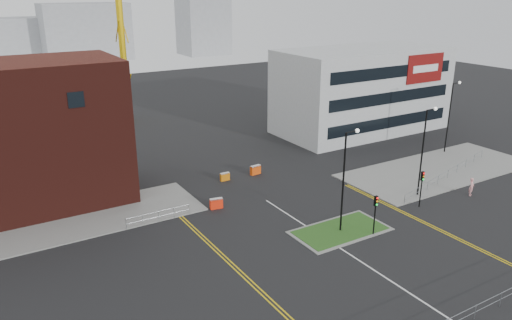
# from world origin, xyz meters

# --- Properties ---
(ground) EXTENTS (200.00, 200.00, 0.00)m
(ground) POSITION_xyz_m (0.00, 0.00, 0.00)
(ground) COLOR black
(ground) RESTS_ON ground
(pavement_left) EXTENTS (28.00, 8.00, 0.12)m
(pavement_left) POSITION_xyz_m (-20.00, 22.00, 0.06)
(pavement_left) COLOR slate
(pavement_left) RESTS_ON ground
(pavement_right) EXTENTS (24.00, 10.00, 0.12)m
(pavement_right) POSITION_xyz_m (22.00, 14.00, 0.06)
(pavement_right) COLOR slate
(pavement_right) RESTS_ON ground
(island_kerb) EXTENTS (8.60, 4.60, 0.08)m
(island_kerb) POSITION_xyz_m (2.00, 8.00, 0.04)
(island_kerb) COLOR slate
(island_kerb) RESTS_ON ground
(grass_island) EXTENTS (8.00, 4.00, 0.12)m
(grass_island) POSITION_xyz_m (2.00, 8.00, 0.06)
(grass_island) COLOR #1D4717
(grass_island) RESTS_ON ground
(office_block) EXTENTS (25.00, 12.20, 12.00)m
(office_block) POSITION_xyz_m (26.01, 31.97, 6.00)
(office_block) COLOR silver
(office_block) RESTS_ON ground
(streetlamp_island) EXTENTS (1.46, 0.36, 9.18)m
(streetlamp_island) POSITION_xyz_m (2.22, 8.00, 5.41)
(streetlamp_island) COLOR black
(streetlamp_island) RESTS_ON ground
(streetlamp_right_near) EXTENTS (1.46, 0.36, 9.18)m
(streetlamp_right_near) POSITION_xyz_m (14.22, 10.00, 5.41)
(streetlamp_right_near) COLOR black
(streetlamp_right_near) RESTS_ON ground
(streetlamp_right_far) EXTENTS (1.46, 0.36, 9.18)m
(streetlamp_right_far) POSITION_xyz_m (28.22, 18.00, 5.41)
(streetlamp_right_far) COLOR black
(streetlamp_right_far) RESTS_ON ground
(traffic_light_island) EXTENTS (0.28, 0.33, 3.65)m
(traffic_light_island) POSITION_xyz_m (4.00, 5.98, 2.57)
(traffic_light_island) COLOR black
(traffic_light_island) RESTS_ON ground
(traffic_light_right) EXTENTS (0.28, 0.33, 3.65)m
(traffic_light_right) POSITION_xyz_m (12.00, 7.98, 2.57)
(traffic_light_right) COLOR black
(traffic_light_right) RESTS_ON ground
(railing_front) EXTENTS (24.05, 0.05, 1.10)m
(railing_front) POSITION_xyz_m (0.00, -6.00, 0.78)
(railing_front) COLOR gray
(railing_front) RESTS_ON ground
(railing_left) EXTENTS (6.05, 0.05, 1.10)m
(railing_left) POSITION_xyz_m (-11.00, 18.00, 0.74)
(railing_left) COLOR gray
(railing_left) RESTS_ON ground
(railing_right) EXTENTS (19.05, 5.05, 1.10)m
(railing_right) POSITION_xyz_m (20.50, 11.50, 0.78)
(railing_right) COLOR gray
(railing_right) RESTS_ON ground
(centre_line) EXTENTS (0.15, 30.00, 0.01)m
(centre_line) POSITION_xyz_m (0.00, 2.00, 0.01)
(centre_line) COLOR silver
(centre_line) RESTS_ON ground
(yellow_left_a) EXTENTS (0.12, 24.00, 0.01)m
(yellow_left_a) POSITION_xyz_m (-9.00, 10.00, 0.01)
(yellow_left_a) COLOR gold
(yellow_left_a) RESTS_ON ground
(yellow_left_b) EXTENTS (0.12, 24.00, 0.01)m
(yellow_left_b) POSITION_xyz_m (-8.70, 10.00, 0.01)
(yellow_left_b) COLOR gold
(yellow_left_b) RESTS_ON ground
(yellow_right_a) EXTENTS (0.12, 20.00, 0.01)m
(yellow_right_a) POSITION_xyz_m (9.50, 6.00, 0.01)
(yellow_right_a) COLOR gold
(yellow_right_a) RESTS_ON ground
(yellow_right_b) EXTENTS (0.12, 20.00, 0.01)m
(yellow_right_b) POSITION_xyz_m (9.80, 6.00, 0.01)
(yellow_right_b) COLOR gold
(yellow_right_b) RESTS_ON ground
(skyline_b) EXTENTS (24.00, 12.00, 16.00)m
(skyline_b) POSITION_xyz_m (10.00, 130.00, 8.00)
(skyline_b) COLOR gray
(skyline_b) RESTS_ON ground
(skyline_c) EXTENTS (14.00, 12.00, 28.00)m
(skyline_c) POSITION_xyz_m (45.00, 125.00, 14.00)
(skyline_c) COLOR gray
(skyline_c) RESTS_ON ground
(skyline_d) EXTENTS (30.00, 12.00, 12.00)m
(skyline_d) POSITION_xyz_m (-8.00, 140.00, 6.00)
(skyline_d) COLOR gray
(skyline_d) RESTS_ON ground
(pedestrian) EXTENTS (0.82, 0.72, 1.89)m
(pedestrian) POSITION_xyz_m (18.70, 7.19, 0.95)
(pedestrian) COLOR pink
(pedestrian) RESTS_ON ground
(barrier_left) EXTENTS (1.30, 0.64, 1.05)m
(barrier_left) POSITION_xyz_m (-5.17, 17.90, 0.57)
(barrier_left) COLOR #F92A0D
(barrier_left) RESTS_ON ground
(barrier_mid) EXTENTS (1.31, 0.57, 1.07)m
(barrier_mid) POSITION_xyz_m (2.91, 23.91, 0.58)
(barrier_mid) COLOR #F24D0D
(barrier_mid) RESTS_ON ground
(barrier_right) EXTENTS (1.08, 0.38, 0.91)m
(barrier_right) POSITION_xyz_m (-1.00, 24.00, 0.49)
(barrier_right) COLOR orange
(barrier_right) RESTS_ON ground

